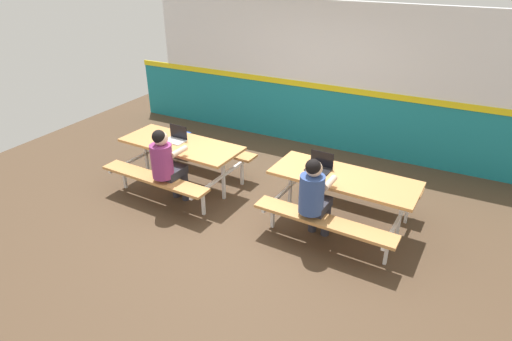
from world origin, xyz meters
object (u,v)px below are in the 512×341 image
object	(u,v)px
student_nearer	(166,162)
student_further	(314,194)
backpack_dark	(183,144)
picnic_table_right	(343,188)
laptop_silver	(176,138)
laptop_dark	(320,166)
picnic_table_left	(182,153)

from	to	relation	value
student_nearer	student_further	distance (m)	2.14
student_nearer	backpack_dark	xyz separation A→B (m)	(-0.87, 1.50, -0.49)
picnic_table_right	laptop_silver	xyz separation A→B (m)	(-2.62, -0.05, 0.21)
laptop_silver	student_nearer	bearing A→B (deg)	-65.12
student_nearer	laptop_dark	world-z (taller)	student_nearer
picnic_table_right	student_nearer	bearing A→B (deg)	-164.22
picnic_table_right	student_nearer	world-z (taller)	student_nearer
student_nearer	student_further	xyz separation A→B (m)	(2.14, 0.11, 0.00)
student_further	laptop_silver	xyz separation A→B (m)	(-2.42, 0.49, 0.08)
picnic_table_left	student_further	size ratio (longest dim) A/B	1.58
laptop_silver	laptop_dark	size ratio (longest dim) A/B	1.00
picnic_table_right	laptop_silver	distance (m)	2.63
student_nearer	laptop_dark	distance (m)	2.11
laptop_silver	laptop_dark	xyz separation A→B (m)	(2.27, 0.11, 0.00)
picnic_table_left	student_further	world-z (taller)	student_further
student_further	laptop_dark	size ratio (longest dim) A/B	3.65
laptop_silver	picnic_table_right	bearing A→B (deg)	1.16
student_nearer	picnic_table_right	bearing A→B (deg)	15.78
student_further	laptop_silver	bearing A→B (deg)	168.46
picnic_table_right	student_nearer	distance (m)	2.44
picnic_table_left	backpack_dark	xyz separation A→B (m)	(-0.70, 0.94, -0.36)
student_nearer	backpack_dark	size ratio (longest dim) A/B	2.74
laptop_dark	backpack_dark	bearing A→B (deg)	164.59
laptop_dark	backpack_dark	world-z (taller)	laptop_dark
laptop_silver	laptop_dark	world-z (taller)	same
student_nearer	student_further	size ratio (longest dim) A/B	1.00
student_further	student_nearer	bearing A→B (deg)	-176.94
laptop_dark	picnic_table_left	bearing A→B (deg)	-175.97
picnic_table_left	laptop_silver	bearing A→B (deg)	159.97
picnic_table_left	laptop_dark	distance (m)	2.16
picnic_table_left	student_nearer	size ratio (longest dim) A/B	1.58
picnic_table_left	laptop_silver	distance (m)	0.25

